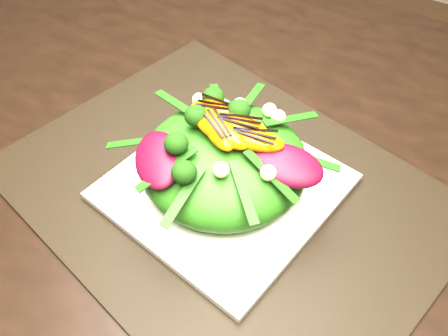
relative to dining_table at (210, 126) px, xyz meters
The scene contains 11 objects.
floor 0.73m from the dining_table, ahead, with size 4.00×4.00×0.01m, color brown.
dining_table is the anchor object (origin of this frame).
placemat 0.15m from the dining_table, 50.08° to the right, with size 0.54×0.41×0.00m, color black.
plate_base 0.15m from the dining_table, 50.08° to the right, with size 0.26×0.26×0.01m, color silver.
salad_bowl 0.15m from the dining_table, 50.08° to the right, with size 0.22×0.22×0.02m, color white.
lettuce_mound 0.16m from the dining_table, 50.08° to the right, with size 0.21×0.21×0.08m, color #266012.
radicchio_leaf 0.23m from the dining_table, 31.42° to the right, with size 0.08×0.05×0.02m, color #3F0617.
orange_segment 0.18m from the dining_table, 46.89° to the right, with size 0.07×0.03×0.02m, color #F55904.
broccoli_floret 0.17m from the dining_table, 63.73° to the right, with size 0.04×0.04×0.04m, color black.
macadamia_nut 0.24m from the dining_table, 49.25° to the right, with size 0.02×0.02×0.02m, color #C5C28B.
balsamic_drizzle 0.19m from the dining_table, 46.89° to the right, with size 0.05×0.00×0.00m, color black.
Camera 1 is at (0.29, -0.44, 1.24)m, focal length 38.00 mm.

